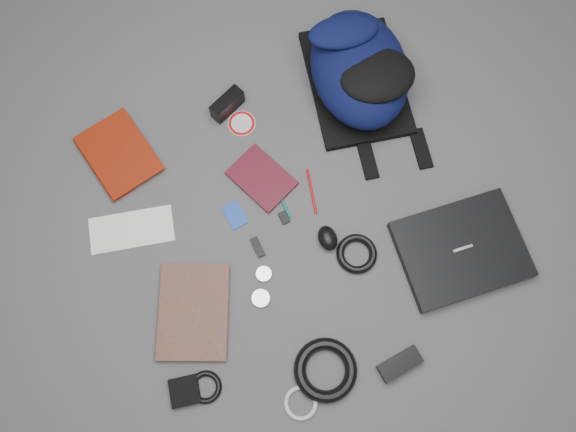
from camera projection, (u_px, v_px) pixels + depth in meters
name	position (u px, v px, depth m)	size (l,w,h in m)	color
ground	(288.00, 218.00, 1.68)	(4.00, 4.00, 0.00)	#4F4F51
backpack	(359.00, 69.00, 1.71)	(0.31, 0.45, 0.19)	black
laptop	(461.00, 250.00, 1.63)	(0.35, 0.28, 0.04)	black
textbook_red	(93.00, 171.00, 1.71)	(0.18, 0.25, 0.03)	maroon
comic_book	(158.00, 312.00, 1.59)	(0.20, 0.27, 0.02)	#BA560D
envelope	(132.00, 230.00, 1.67)	(0.25, 0.11, 0.00)	white
dvd_case	(262.00, 178.00, 1.71)	(0.13, 0.19, 0.01)	#3F0C15
compact_camera	(227.00, 104.00, 1.75)	(0.11, 0.04, 0.06)	black
sticker_disc	(242.00, 123.00, 1.76)	(0.09, 0.09, 0.00)	silver
pen_teal	(281.00, 198.00, 1.69)	(0.01, 0.01, 0.14)	#0A6161
pen_red	(312.00, 191.00, 1.70)	(0.01, 0.01, 0.14)	#B20D0E
id_badge	(235.00, 215.00, 1.68)	(0.05, 0.08, 0.00)	#173FAD
usb_black	(258.00, 247.00, 1.65)	(0.02, 0.06, 0.01)	black
key_fob	(284.00, 218.00, 1.67)	(0.02, 0.04, 0.01)	black
mouse	(328.00, 238.00, 1.64)	(0.05, 0.08, 0.04)	black
headphone_left	(261.00, 298.00, 1.61)	(0.05, 0.05, 0.01)	silver
headphone_right	(264.00, 274.00, 1.63)	(0.05, 0.05, 0.01)	silver
cable_coil	(357.00, 254.00, 1.64)	(0.12, 0.12, 0.02)	black
power_brick	(400.00, 364.00, 1.55)	(0.12, 0.05, 0.03)	black
power_cord_coil	(325.00, 370.00, 1.54)	(0.18, 0.18, 0.03)	black
pouch	(185.00, 391.00, 1.53)	(0.08, 0.08, 0.02)	black
earbud_coil	(206.00, 387.00, 1.54)	(0.09, 0.09, 0.02)	black
white_cable_coil	(301.00, 403.00, 1.53)	(0.09, 0.09, 0.01)	silver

